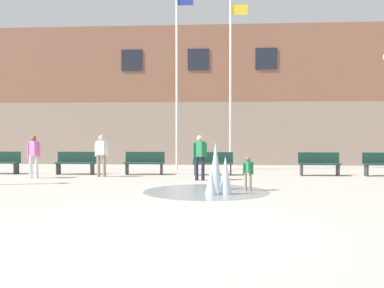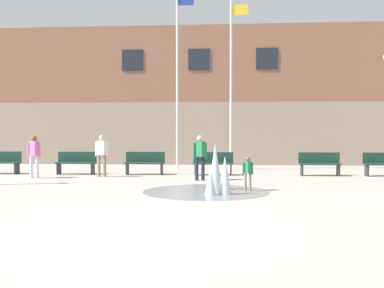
% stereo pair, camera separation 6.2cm
% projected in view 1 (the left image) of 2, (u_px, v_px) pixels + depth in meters
% --- Properties ---
extents(ground_plane, '(100.00, 100.00, 0.00)m').
position_uv_depth(ground_plane, '(149.00, 227.00, 7.99)').
color(ground_plane, '#9E998E').
extents(library_building, '(36.00, 6.05, 7.31)m').
position_uv_depth(library_building, '(201.00, 99.00, 26.37)').
color(library_building, gray).
rests_on(library_building, ground).
extents(splash_fountain, '(3.61, 3.61, 1.39)m').
position_uv_depth(splash_fountain, '(216.00, 175.00, 12.78)').
color(splash_fountain, gray).
rests_on(splash_fountain, ground).
extents(park_bench_far_left, '(1.60, 0.44, 0.91)m').
position_uv_depth(park_bench_far_left, '(0.00, 162.00, 18.36)').
color(park_bench_far_left, '#28282D').
rests_on(park_bench_far_left, ground).
extents(park_bench_left_of_flagpoles, '(1.60, 0.44, 0.91)m').
position_uv_depth(park_bench_left_of_flagpoles, '(76.00, 162.00, 18.15)').
color(park_bench_left_of_flagpoles, '#28282D').
rests_on(park_bench_left_of_flagpoles, ground).
extents(park_bench_center, '(1.60, 0.44, 0.91)m').
position_uv_depth(park_bench_center, '(144.00, 163.00, 18.09)').
color(park_bench_center, '#28282D').
rests_on(park_bench_center, ground).
extents(park_bench_under_right_flagpole, '(1.60, 0.44, 0.91)m').
position_uv_depth(park_bench_under_right_flagpole, '(213.00, 163.00, 17.86)').
color(park_bench_under_right_flagpole, '#28282D').
rests_on(park_bench_under_right_flagpole, ground).
extents(park_bench_near_trashcan, '(1.60, 0.44, 0.91)m').
position_uv_depth(park_bench_near_trashcan, '(319.00, 163.00, 17.60)').
color(park_bench_near_trashcan, '#28282D').
rests_on(park_bench_near_trashcan, ground).
extents(park_bench_far_right, '(1.60, 0.44, 0.91)m').
position_uv_depth(park_bench_far_right, '(384.00, 164.00, 17.41)').
color(park_bench_far_right, '#28282D').
rests_on(park_bench_far_right, ground).
extents(teen_by_trashcan, '(0.50, 0.34, 1.59)m').
position_uv_depth(teen_by_trashcan, '(34.00, 153.00, 16.57)').
color(teen_by_trashcan, silver).
rests_on(teen_by_trashcan, ground).
extents(child_in_fountain, '(0.31, 0.24, 0.99)m').
position_uv_depth(child_in_fountain, '(248.00, 171.00, 13.01)').
color(child_in_fountain, '#89755B').
rests_on(child_in_fountain, ground).
extents(adult_near_bench, '(0.50, 0.30, 1.59)m').
position_uv_depth(adult_near_bench, '(101.00, 152.00, 17.12)').
color(adult_near_bench, '#89755B').
rests_on(adult_near_bench, ground).
extents(adult_in_red, '(0.50, 0.37, 1.59)m').
position_uv_depth(adult_in_red, '(200.00, 154.00, 15.82)').
color(adult_in_red, '#1E233D').
rests_on(adult_in_red, ground).
extents(flagpole_left, '(0.80, 0.10, 8.25)m').
position_uv_depth(flagpole_left, '(177.00, 73.00, 20.20)').
color(flagpole_left, silver).
rests_on(flagpole_left, ground).
extents(flagpole_right, '(0.80, 0.10, 7.78)m').
position_uv_depth(flagpole_right, '(231.00, 78.00, 20.04)').
color(flagpole_right, silver).
rests_on(flagpole_right, ground).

